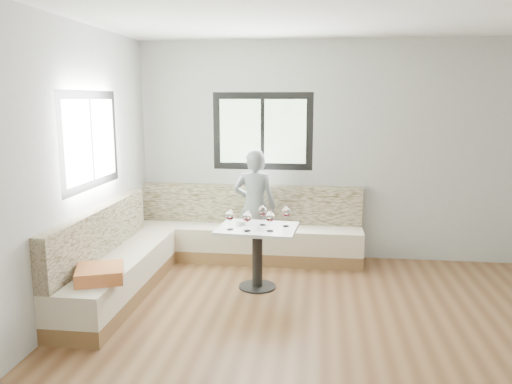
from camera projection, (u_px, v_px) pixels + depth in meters
The scene contains 10 objects.
room at pixel (330, 181), 4.04m from camera, with size 5.01×5.01×2.81m.
banquette at pixel (197, 247), 5.93m from camera, with size 2.90×2.80×0.95m.
table at pixel (257, 242), 5.46m from camera, with size 0.89×0.72×0.69m.
person at pixel (255, 207), 6.23m from camera, with size 0.53×0.35×1.46m, color slate.
olive_ramekin at pixel (241, 223), 5.52m from camera, with size 0.11×0.11×0.04m.
wine_glass_a at pixel (230, 216), 5.28m from camera, with size 0.10×0.10×0.22m.
wine_glass_b at pixel (247, 217), 5.23m from camera, with size 0.10×0.10×0.22m.
wine_glass_c at pixel (270, 217), 5.22m from camera, with size 0.10×0.10×0.22m.
wine_glass_d at pixel (263, 211), 5.48m from camera, with size 0.10×0.10×0.22m.
wine_glass_e at pixel (286, 213), 5.42m from camera, with size 0.10×0.10×0.22m.
Camera 1 is at (-0.17, -3.95, 2.07)m, focal length 35.00 mm.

